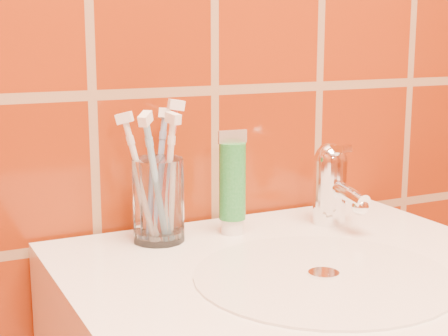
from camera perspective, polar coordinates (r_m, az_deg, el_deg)
glass_tumbler at (r=0.92m, az=-5.50°, el=-2.69°), size 0.07×0.07×0.11m
toothpaste_tube at (r=0.94m, az=0.71°, el=-1.49°), size 0.04×0.04×0.15m
faucet at (r=1.00m, az=8.96°, el=-1.11°), size 0.05×0.11×0.12m
toothbrush_0 at (r=0.90m, az=-6.91°, el=-0.93°), size 0.11×0.10×0.19m
toothbrush_1 at (r=0.91m, az=-4.63°, el=-0.86°), size 0.05×0.08×0.19m
toothbrush_2 at (r=0.92m, az=-4.81°, el=-0.22°), size 0.06×0.06×0.20m
toothbrush_3 at (r=0.94m, az=-5.44°, el=-0.53°), size 0.13×0.13×0.19m
toothbrush_4 at (r=0.88m, az=-5.69°, el=-1.08°), size 0.13×0.13×0.20m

